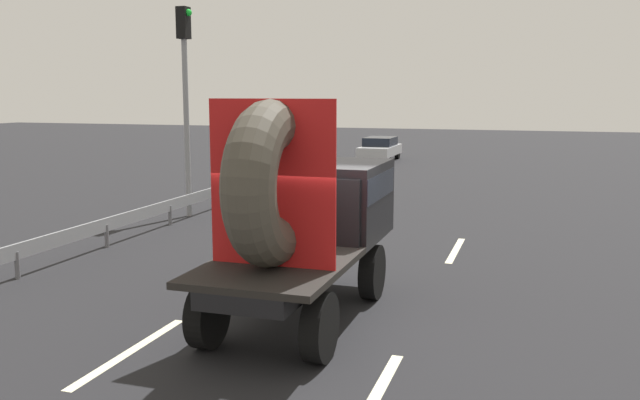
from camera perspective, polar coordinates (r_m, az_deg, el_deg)
name	(u,v)px	position (r m, az deg, el deg)	size (l,w,h in m)	color
ground_plane	(314,321)	(11.04, -0.51, -10.23)	(120.00, 120.00, 0.00)	black
flatbed_truck	(307,209)	(11.01, -1.14, -0.73)	(2.02, 4.91, 3.57)	black
distant_sedan	(303,184)	(21.88, -1.43, 1.37)	(1.78, 4.15, 1.36)	black
traffic_light	(185,83)	(20.26, -11.34, 9.74)	(0.42, 0.36, 6.10)	gray
guardrail	(140,215)	(17.99, -14.98, -1.26)	(0.10, 11.67, 0.71)	gray
lane_dash_left_near	(131,351)	(10.19, -15.76, -12.23)	(2.77, 0.16, 0.01)	beige
lane_dash_left_far	(309,239)	(16.99, -0.93, -3.34)	(2.85, 0.16, 0.01)	beige
lane_dash_right_near	(380,387)	(8.76, 5.14, -15.54)	(2.16, 0.16, 0.01)	beige
lane_dash_right_far	(456,250)	(16.13, 11.42, -4.19)	(2.64, 0.16, 0.01)	beige
oncoming_car	(380,148)	(37.05, 5.10, 4.41)	(1.68, 3.92, 1.28)	black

